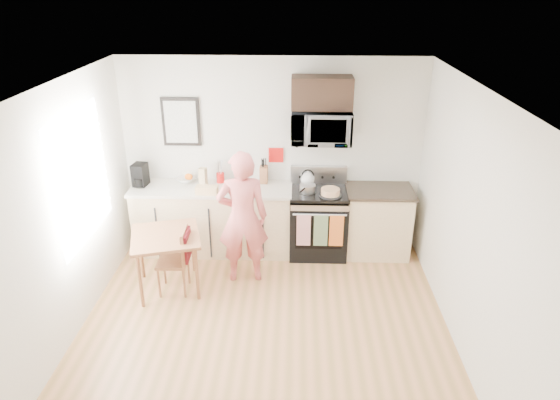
{
  "coord_description": "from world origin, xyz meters",
  "views": [
    {
      "loc": [
        0.32,
        -4.07,
        3.5
      ],
      "look_at": [
        0.15,
        1.0,
        1.22
      ],
      "focal_mm": 32.0,
      "sensor_mm": 36.0,
      "label": 1
    }
  ],
  "objects_px": {
    "range": "(318,223)",
    "dining_table": "(166,241)",
    "microwave": "(321,126)",
    "person": "(243,218)",
    "cake": "(330,192)",
    "chair": "(182,252)"
  },
  "relations": [
    {
      "from": "range",
      "to": "dining_table",
      "type": "distance_m",
      "value": 2.07
    },
    {
      "from": "dining_table",
      "to": "microwave",
      "type": "bearing_deg",
      "value": 29.63
    },
    {
      "from": "person",
      "to": "cake",
      "type": "height_order",
      "value": "person"
    },
    {
      "from": "chair",
      "to": "person",
      "type": "bearing_deg",
      "value": 22.06
    },
    {
      "from": "dining_table",
      "to": "chair",
      "type": "relative_size",
      "value": 1.0
    },
    {
      "from": "microwave",
      "to": "chair",
      "type": "relative_size",
      "value": 0.91
    },
    {
      "from": "chair",
      "to": "cake",
      "type": "xyz_separation_m",
      "value": [
        1.78,
        0.82,
        0.44
      ]
    },
    {
      "from": "range",
      "to": "person",
      "type": "bearing_deg",
      "value": -144.0
    },
    {
      "from": "person",
      "to": "cake",
      "type": "distance_m",
      "value": 1.2
    },
    {
      "from": "range",
      "to": "person",
      "type": "xyz_separation_m",
      "value": [
        -0.94,
        -0.69,
        0.41
      ]
    },
    {
      "from": "microwave",
      "to": "person",
      "type": "xyz_separation_m",
      "value": [
        -0.94,
        -0.79,
        -0.92
      ]
    },
    {
      "from": "person",
      "to": "microwave",
      "type": "bearing_deg",
      "value": -147.22
    },
    {
      "from": "cake",
      "to": "chair",
      "type": "bearing_deg",
      "value": -155.23
    },
    {
      "from": "range",
      "to": "dining_table",
      "type": "height_order",
      "value": "range"
    },
    {
      "from": "range",
      "to": "person",
      "type": "height_order",
      "value": "person"
    },
    {
      "from": "person",
      "to": "cake",
      "type": "relative_size",
      "value": 5.78
    },
    {
      "from": "range",
      "to": "chair",
      "type": "bearing_deg",
      "value": -148.82
    },
    {
      "from": "chair",
      "to": "cake",
      "type": "height_order",
      "value": "cake"
    },
    {
      "from": "person",
      "to": "chair",
      "type": "distance_m",
      "value": 0.82
    },
    {
      "from": "person",
      "to": "chair",
      "type": "bearing_deg",
      "value": 16.63
    },
    {
      "from": "range",
      "to": "microwave",
      "type": "bearing_deg",
      "value": 90.06
    },
    {
      "from": "range",
      "to": "dining_table",
      "type": "bearing_deg",
      "value": -152.9
    }
  ]
}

